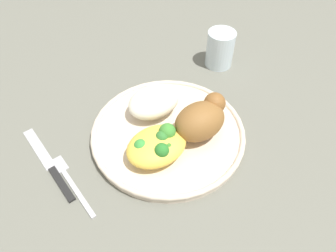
# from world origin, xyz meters

# --- Properties ---
(ground_plane) EXTENTS (2.00, 2.00, 0.00)m
(ground_plane) POSITION_xyz_m (0.00, 0.00, 0.00)
(ground_plane) COLOR #65665B
(plate) EXTENTS (0.29, 0.29, 0.02)m
(plate) POSITION_xyz_m (0.00, 0.00, 0.01)
(plate) COLOR beige
(plate) RESTS_ON ground_plane
(roasted_chicken) EXTENTS (0.11, 0.07, 0.07)m
(roasted_chicken) POSITION_xyz_m (0.05, -0.04, 0.05)
(roasted_chicken) COLOR brown
(roasted_chicken) RESTS_ON plate
(rice_pile) EXTENTS (0.10, 0.08, 0.05)m
(rice_pile) POSITION_xyz_m (0.01, 0.06, 0.04)
(rice_pile) COLOR white
(rice_pile) RESTS_ON plate
(mac_cheese_with_broccoli) EXTENTS (0.11, 0.08, 0.05)m
(mac_cheese_with_broccoli) POSITION_xyz_m (-0.04, -0.03, 0.04)
(mac_cheese_with_broccoli) COLOR yellow
(mac_cheese_with_broccoli) RESTS_ON plate
(fork) EXTENTS (0.02, 0.14, 0.01)m
(fork) POSITION_xyz_m (-0.19, 0.01, 0.00)
(fork) COLOR #B2B2B7
(fork) RESTS_ON ground_plane
(knife) EXTENTS (0.03, 0.19, 0.01)m
(knife) POSITION_xyz_m (-0.21, 0.05, 0.00)
(knife) COLOR black
(knife) RESTS_ON ground_plane
(water_glass) EXTENTS (0.06, 0.06, 0.08)m
(water_glass) POSITION_xyz_m (0.22, 0.12, 0.04)
(water_glass) COLOR silver
(water_glass) RESTS_ON ground_plane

